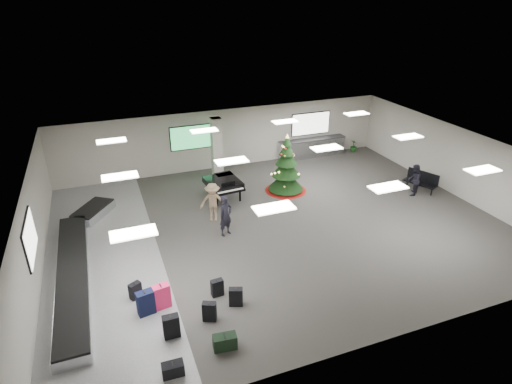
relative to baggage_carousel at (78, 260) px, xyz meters
name	(u,v)px	position (x,y,z in m)	size (l,w,h in m)	color
ground	(279,225)	(7.84, 0.08, -0.21)	(18.00, 18.00, 0.00)	#3C3A37
room_envelope	(265,169)	(7.46, 0.75, 2.12)	(18.02, 14.02, 3.21)	#ADA79E
baggage_carousel	(78,260)	(0.00, 0.00, 0.00)	(2.28, 9.71, 0.43)	silver
service_counter	(312,148)	(12.84, 6.73, 0.33)	(4.05, 0.65, 1.08)	silver
suitcase_0	(171,326)	(2.46, -4.62, 0.15)	(0.46, 0.26, 0.74)	black
suitcase_1	(209,311)	(3.64, -4.36, 0.10)	(0.46, 0.36, 0.65)	black
pink_suitcase	(162,296)	(2.43, -3.28, 0.19)	(0.55, 0.36, 0.82)	#FF215F
suitcase_3	(217,288)	(4.17, -3.35, 0.08)	(0.40, 0.24, 0.60)	black
navy_suitcase	(146,303)	(1.93, -3.40, 0.18)	(0.56, 0.39, 0.81)	black
green_duffel	(225,342)	(3.74, -5.58, 0.00)	(0.68, 0.39, 0.45)	black
suitcase_7	(236,297)	(4.58, -4.01, 0.09)	(0.48, 0.36, 0.64)	black
suitcase_8	(135,291)	(1.71, -2.55, 0.07)	(0.44, 0.37, 0.58)	black
black_duffel	(173,369)	(2.23, -5.97, -0.03)	(0.57, 0.33, 0.38)	black
christmas_tree	(286,172)	(9.50, 3.05, 0.77)	(2.02, 2.02, 2.88)	maroon
grand_piano	(223,183)	(6.43, 3.31, 0.55)	(1.60, 1.98, 1.07)	black
bench	(422,181)	(15.59, 0.63, 0.34)	(1.13, 1.64, 0.99)	black
traveler_a	(226,216)	(5.56, 0.15, 0.63)	(0.62, 0.40, 1.69)	black
traveler_b	(213,202)	(5.40, 1.47, 0.64)	(1.10, 0.63, 1.70)	#917659
traveler_bench	(414,180)	(14.94, 0.47, 0.55)	(0.74, 0.58, 1.52)	black
potted_plant_left	(287,155)	(11.12, 6.51, 0.21)	(0.47, 0.38, 0.85)	#133D17
potted_plant_right	(354,146)	(15.59, 6.58, 0.14)	(0.40, 0.40, 0.71)	#133D17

